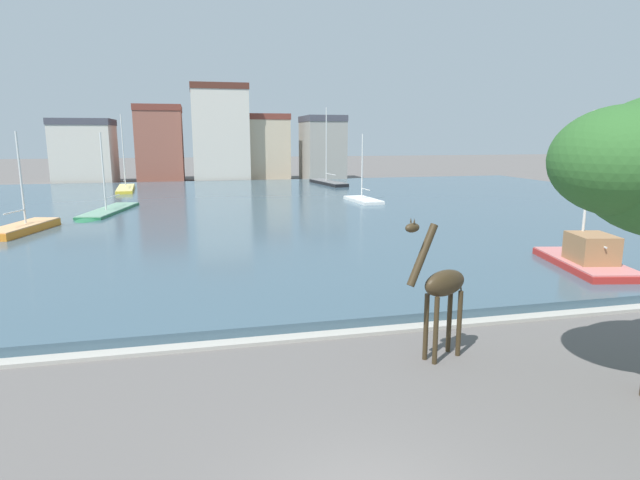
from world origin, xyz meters
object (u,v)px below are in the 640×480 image
Objects in this scene: giraffe_statue at (442,286)px; sailboat_yellow at (126,190)px; sailboat_green at (105,215)px; sailboat_black at (325,184)px; sailboat_red at (581,261)px; sailboat_orange at (28,230)px; sailboat_white at (361,201)px.

sailboat_yellow reaches higher than giraffe_statue.
sailboat_green is 1.01× the size of sailboat_black.
sailboat_red is at bearing -88.03° from sailboat_black.
sailboat_yellow reaches higher than sailboat_orange.
sailboat_orange reaches higher than sailboat_green.
sailboat_yellow is at bearing 120.91° from sailboat_red.
sailboat_orange reaches higher than giraffe_statue.
sailboat_black is (22.56, 1.85, 0.03)m from sailboat_yellow.
sailboat_orange is 0.70× the size of sailboat_yellow.
sailboat_white is at bearing 21.39° from sailboat_orange.
sailboat_red is at bearing -43.13° from sailboat_green.
sailboat_green is 1.34× the size of sailboat_red.
sailboat_white is at bearing 76.18° from giraffe_statue.
sailboat_orange reaches higher than sailboat_white.
sailboat_red is (26.72, -15.23, 0.16)m from sailboat_orange.
sailboat_red is (2.41, -24.74, 0.25)m from sailboat_white.
sailboat_orange is 0.71× the size of sailboat_black.
sailboat_black is 1.33× the size of sailboat_red.
sailboat_red is at bearing 34.08° from giraffe_statue.
sailboat_yellow is 46.74m from sailboat_red.
sailboat_orange is 26.10m from sailboat_white.
sailboat_green reaches higher than giraffe_statue.
sailboat_yellow is at bearing 83.79° from sailboat_orange.
sailboat_white is at bearing -93.22° from sailboat_black.
sailboat_white is 0.66× the size of sailboat_black.
sailboat_red is at bearing -84.43° from sailboat_white.
sailboat_green is at bearing -87.78° from sailboat_yellow.
giraffe_statue is 49.02m from sailboat_yellow.
sailboat_white is at bearing 7.96° from sailboat_green.
giraffe_statue is 0.42× the size of sailboat_yellow.
sailboat_red reaches higher than sailboat_green.
giraffe_statue is at bearing -73.63° from sailboat_yellow.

